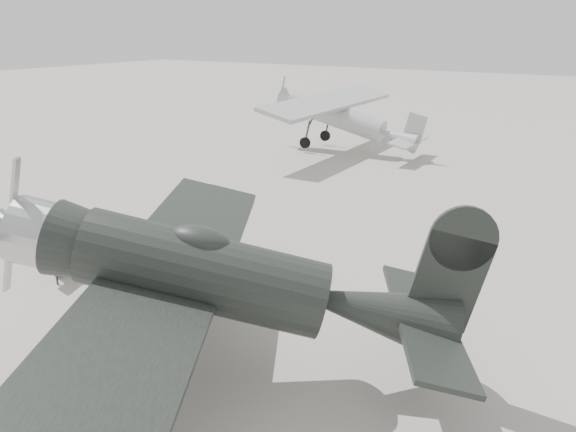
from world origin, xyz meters
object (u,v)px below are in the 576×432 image
at_px(highwing_monoplane, 341,113).
at_px(equipment_block, 61,256).
at_px(lowwing_monoplane, 227,280).
at_px(sign_board, 60,255).

height_order(highwing_monoplane, equipment_block, highwing_monoplane).
bearing_deg(lowwing_monoplane, equipment_block, 138.10).
bearing_deg(equipment_block, lowwing_monoplane, -12.75).
bearing_deg(sign_board, lowwing_monoplane, -29.16).
relative_size(lowwing_monoplane, equipment_block, 8.73).
relative_size(highwing_monoplane, sign_board, 9.85).
bearing_deg(equipment_block, highwing_monoplane, 91.10).
relative_size(lowwing_monoplane, sign_board, 9.71).
relative_size(highwing_monoplane, equipment_block, 8.86).
xyz_separation_m(lowwing_monoplane, equipment_block, (-7.71, 1.74, -1.86)).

